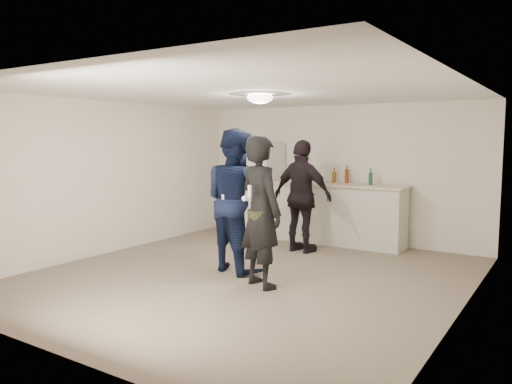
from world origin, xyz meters
The scene contains 21 objects.
floor centered at (0.00, 0.00, 0.00)m, with size 6.00×6.00×0.00m, color #6B5B4C.
ceiling centered at (0.00, 0.00, 2.50)m, with size 6.00×6.00×0.00m, color silver.
wall_back centered at (0.00, 3.00, 1.25)m, with size 6.00×6.00×0.00m, color beige.
wall_front centered at (0.00, -3.00, 1.25)m, with size 6.00×6.00×0.00m, color beige.
wall_left centered at (-2.75, 0.00, 1.25)m, with size 6.00×6.00×0.00m, color beige.
wall_right centered at (2.75, 0.00, 1.25)m, with size 6.00×6.00×0.00m, color beige.
counter centered at (0.04, 2.67, 0.53)m, with size 2.60×0.56×1.05m, color beige.
counter_top centered at (0.04, 2.67, 1.07)m, with size 2.68×0.64×0.04m, color beige.
fridge centered at (-1.45, 2.60, 0.90)m, with size 0.70×0.70×1.80m, color silver.
fridge_handle centered at (-1.17, 2.23, 1.30)m, with size 0.02×0.02×0.60m, color silver.
ceiling_dome centered at (0.00, 0.30, 2.45)m, with size 0.36×0.36×0.16m, color white.
shaker centered at (-0.53, 2.76, 1.18)m, with size 0.08×0.08×0.17m, color silver.
man centered at (-0.33, 0.17, 1.02)m, with size 0.99×0.77×2.03m, color #0F1B41.
woman centered at (0.39, -0.30, 0.97)m, with size 0.71×0.46×1.93m, color black.
camo_shorts centered at (0.39, -0.30, 0.85)m, with size 0.34×0.34×0.28m, color #303518.
spectator centered at (-0.08, 1.73, 0.94)m, with size 1.10×0.46×1.87m, color black.
remote_man centered at (-0.33, -0.11, 1.05)m, with size 0.04×0.04×0.15m, color white.
nunchuk_man centered at (-0.21, -0.08, 0.98)m, with size 0.07×0.07×0.07m, color white.
remote_woman centered at (0.39, -0.55, 1.25)m, with size 0.04×0.04×0.15m, color white.
nunchuk_woman centered at (0.29, -0.52, 1.15)m, with size 0.07×0.07×0.07m, color white.
bottle_cluster centered at (0.07, 2.76, 1.20)m, with size 1.51×0.37×0.25m.
Camera 1 is at (3.74, -5.58, 1.88)m, focal length 35.00 mm.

